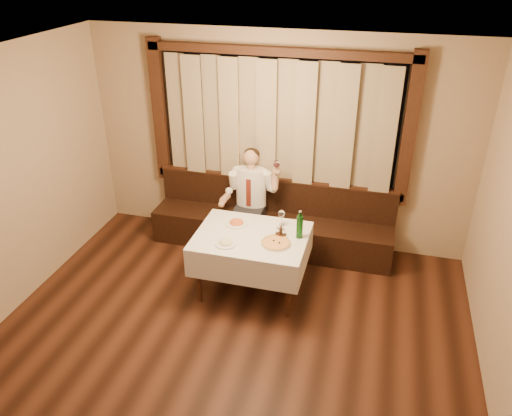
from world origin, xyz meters
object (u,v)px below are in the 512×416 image
(dining_table, at_px, (251,243))
(pasta_red, at_px, (237,221))
(banquette, at_px, (272,225))
(pizza, at_px, (276,243))
(cruet_caddy, at_px, (281,233))
(pasta_cream, at_px, (226,241))
(green_bottle, at_px, (300,226))
(seated_man, at_px, (250,193))

(dining_table, bearing_deg, pasta_red, 139.85)
(banquette, xyz_separation_m, pizza, (0.31, -1.13, 0.46))
(cruet_caddy, bearing_deg, banquette, 115.98)
(pasta_red, relative_size, cruet_caddy, 2.15)
(banquette, bearing_deg, pasta_cream, -99.86)
(pasta_cream, distance_m, green_bottle, 0.83)
(banquette, height_order, seated_man, seated_man)
(pizza, height_order, pasta_cream, pasta_cream)
(banquette, distance_m, green_bottle, 1.22)
(pasta_red, height_order, cruet_caddy, cruet_caddy)
(banquette, height_order, pizza, banquette)
(pasta_cream, xyz_separation_m, cruet_caddy, (0.55, 0.30, 0.01))
(dining_table, distance_m, cruet_caddy, 0.36)
(pasta_cream, bearing_deg, seated_man, 92.58)
(dining_table, height_order, pasta_cream, pasta_cream)
(dining_table, bearing_deg, banquette, 90.00)
(green_bottle, distance_m, cruet_caddy, 0.23)
(pasta_cream, bearing_deg, pizza, 14.69)
(cruet_caddy, bearing_deg, dining_table, -163.37)
(dining_table, distance_m, seated_man, 0.99)
(pizza, relative_size, seated_man, 0.25)
(pasta_red, relative_size, pasta_cream, 1.08)
(pasta_red, xyz_separation_m, seated_man, (-0.04, 0.74, 0.01))
(green_bottle, bearing_deg, pizza, -137.41)
(dining_table, relative_size, pasta_cream, 5.03)
(green_bottle, height_order, seated_man, seated_man)
(banquette, relative_size, dining_table, 2.52)
(cruet_caddy, bearing_deg, green_bottle, 18.17)
(green_bottle, bearing_deg, dining_table, -170.18)
(pasta_red, distance_m, green_bottle, 0.78)
(pizza, height_order, green_bottle, green_bottle)
(banquette, relative_size, cruet_caddy, 25.27)
(pizza, bearing_deg, pasta_cream, -165.31)
(cruet_caddy, relative_size, seated_man, 0.09)
(dining_table, distance_m, pasta_red, 0.34)
(pasta_red, bearing_deg, pasta_cream, -88.21)
(banquette, bearing_deg, pasta_red, -105.93)
(pizza, xyz_separation_m, pasta_cream, (-0.53, -0.14, 0.02))
(green_bottle, bearing_deg, cruet_caddy, -169.23)
(green_bottle, bearing_deg, pasta_cream, -155.52)
(seated_man, bearing_deg, banquette, 17.89)
(cruet_caddy, bearing_deg, pasta_cream, -143.61)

